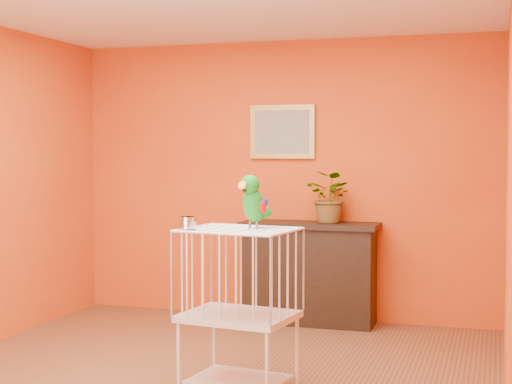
% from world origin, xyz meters
% --- Properties ---
extents(ground, '(4.50, 4.50, 0.00)m').
position_xyz_m(ground, '(0.00, 0.00, 0.00)').
color(ground, brown).
rests_on(ground, ground).
extents(room_shell, '(4.50, 4.50, 4.50)m').
position_xyz_m(room_shell, '(0.00, 0.00, 1.58)').
color(room_shell, '#D65314').
rests_on(room_shell, ground).
extents(console_cabinet, '(1.24, 0.45, 0.92)m').
position_xyz_m(console_cabinet, '(0.31, 2.03, 0.46)').
color(console_cabinet, black).
rests_on(console_cabinet, ground).
extents(potted_plant, '(0.57, 0.59, 0.36)m').
position_xyz_m(potted_plant, '(0.51, 2.00, 1.11)').
color(potted_plant, '#26722D').
rests_on(potted_plant, console_cabinet).
extents(framed_picture, '(0.62, 0.04, 0.50)m').
position_xyz_m(framed_picture, '(0.00, 2.22, 1.75)').
color(framed_picture, '#B59140').
rests_on(framed_picture, room_shell).
extents(birdcage, '(0.76, 0.62, 1.07)m').
position_xyz_m(birdcage, '(0.34, -0.10, 0.55)').
color(birdcage, silver).
rests_on(birdcage, ground).
extents(feed_cup, '(0.11, 0.11, 0.08)m').
position_xyz_m(feed_cup, '(0.04, -0.22, 1.11)').
color(feed_cup, silver).
rests_on(feed_cup, birdcage).
extents(parrot, '(0.19, 0.32, 0.35)m').
position_xyz_m(parrot, '(0.42, -0.03, 1.25)').
color(parrot, '#59544C').
rests_on(parrot, birdcage).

